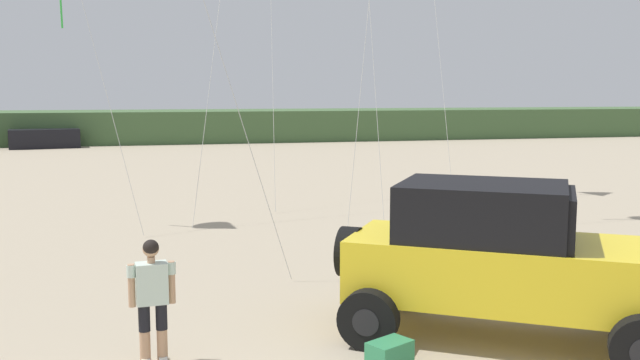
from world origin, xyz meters
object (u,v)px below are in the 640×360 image
jeep (501,257)px  person_watching (152,295)px  distant_sedan (45,139)px  cooler_box (390,356)px

jeep → person_watching: (-4.87, 0.20, -0.26)m
jeep → distant_sedan: 39.89m
jeep → person_watching: jeep is taller
person_watching → cooler_box: 3.17m
jeep → cooler_box: size_ratio=8.84×
person_watching → cooler_box: size_ratio=2.98×
cooler_box → distant_sedan: bearing=75.8°
cooler_box → distant_sedan: 40.10m
cooler_box → distant_sedan: size_ratio=0.13×
distant_sedan → person_watching: bearing=-89.7°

